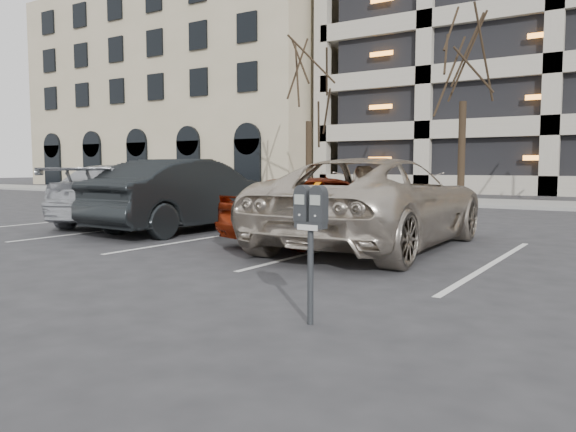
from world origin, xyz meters
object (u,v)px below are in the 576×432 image
(parking_meter, at_px, (311,221))
(car_silver, at_px, (127,194))
(tree_b, at_px, (465,38))
(suv_silver, at_px, (377,203))
(car_dark, at_px, (189,195))
(tree_a, at_px, (309,74))
(car_red, at_px, (319,207))

(parking_meter, height_order, car_silver, car_silver)
(tree_b, xyz_separation_m, suv_silver, (2.19, -12.98, -5.61))
(tree_b, distance_m, car_dark, 14.26)
(suv_silver, height_order, car_dark, car_dark)
(tree_a, bearing_deg, parking_meter, -59.04)
(tree_b, height_order, car_red, tree_b)
(car_red, bearing_deg, suv_silver, -161.62)
(suv_silver, distance_m, car_dark, 4.63)
(car_dark, relative_size, car_silver, 0.95)
(suv_silver, bearing_deg, car_silver, -5.26)
(tree_a, relative_size, car_silver, 1.53)
(tree_a, bearing_deg, tree_b, 0.00)
(tree_b, distance_m, suv_silver, 14.31)
(parking_meter, height_order, suv_silver, suv_silver)
(car_dark, bearing_deg, tree_b, -98.28)
(car_red, bearing_deg, tree_a, -40.81)
(tree_b, bearing_deg, parking_meter, -78.15)
(tree_a, distance_m, suv_silver, 16.63)
(parking_meter, distance_m, suv_silver, 5.22)
(tree_b, relative_size, car_silver, 1.73)
(tree_a, height_order, tree_b, tree_b)
(car_dark, xyz_separation_m, car_silver, (-2.47, 0.35, -0.06))
(car_silver, bearing_deg, tree_a, -104.37)
(suv_silver, bearing_deg, tree_a, -56.40)
(tree_a, distance_m, parking_meter, 21.46)
(tree_a, distance_m, car_dark, 14.51)
(parking_meter, distance_m, car_dark, 8.01)
(suv_silver, height_order, car_red, suv_silver)
(car_red, bearing_deg, car_silver, 13.12)
(parking_meter, bearing_deg, car_dark, 143.95)
(tree_a, relative_size, tree_b, 0.88)
(parking_meter, bearing_deg, car_silver, 151.24)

